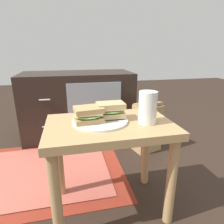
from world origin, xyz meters
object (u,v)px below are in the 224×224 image
tv_cabinet (79,105)px  sandwich_front (89,114)px  beer_glass (148,108)px  paper_bag (147,127)px  sandwich_back (111,110)px  plate (100,121)px

tv_cabinet → sandwich_front: size_ratio=6.93×
tv_cabinet → sandwich_front: tv_cabinet is taller
beer_glass → paper_bag: beer_glass is taller
tv_cabinet → beer_glass: (0.25, -0.98, 0.24)m
sandwich_back → beer_glass: beer_glass is taller
sandwich_back → paper_bag: size_ratio=0.34×
tv_cabinet → sandwich_back: 0.94m
beer_glass → tv_cabinet: bearing=104.3°
sandwich_front → sandwich_back: (0.10, 0.03, 0.01)m
sandwich_front → beer_glass: (0.25, -0.05, 0.03)m
sandwich_back → sandwich_front: bearing=-165.7°
tv_cabinet → sandwich_back: (0.10, -0.91, 0.22)m
plate → sandwich_front: (-0.05, -0.01, 0.04)m
sandwich_front → paper_bag: bearing=45.8°
paper_bag → tv_cabinet: bearing=139.7°
sandwich_back → beer_glass: 0.17m
tv_cabinet → plate: tv_cabinet is taller
plate → beer_glass: (0.20, -0.06, 0.06)m
paper_bag → sandwich_front: bearing=-134.2°
sandwich_back → paper_bag: sandwich_back is taller
sandwich_front → plate: bearing=14.3°
tv_cabinet → plate: 0.94m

